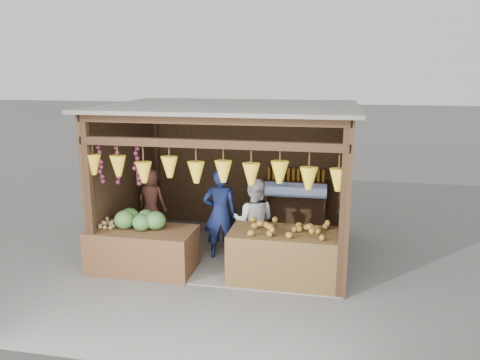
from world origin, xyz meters
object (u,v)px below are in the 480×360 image
counter_left (143,250)px  vendor_seated (151,199)px  woman_standing (254,221)px  counter_right (283,256)px  man_standing (220,214)px

counter_left → vendor_seated: vendor_seated is taller
counter_left → vendor_seated: size_ratio=1.47×
woman_standing → vendor_seated: (-2.03, 0.47, 0.14)m
counter_left → woman_standing: (1.74, 0.67, 0.39)m
counter_right → man_standing: man_standing is taller
man_standing → vendor_seated: man_standing is taller
counter_left → man_standing: man_standing is taller
counter_right → vendor_seated: vendor_seated is taller
vendor_seated → man_standing: bearing=178.4°
counter_right → man_standing: (-1.17, 0.72, 0.40)m
man_standing → vendor_seated: bearing=-30.1°
man_standing → vendor_seated: 1.46m
counter_left → man_standing: 1.44m
counter_left → counter_right: size_ratio=1.04×
counter_right → man_standing: size_ratio=1.02×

